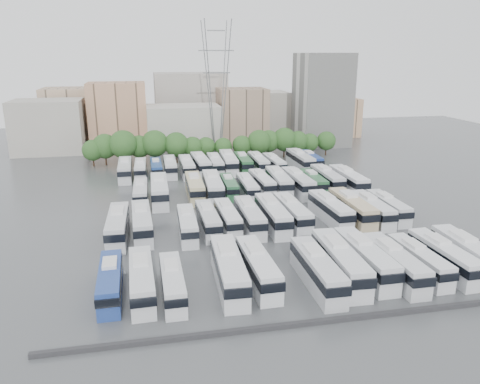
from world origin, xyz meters
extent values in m
plane|color=#424447|center=(0.00, 0.00, 0.00)|extent=(220.00, 220.00, 0.00)
cube|color=#2D2D30|center=(0.00, -33.00, 0.25)|extent=(56.00, 0.50, 0.50)
cylinder|color=black|center=(-29.13, 42.02, 1.04)|extent=(0.36, 0.36, 2.08)
sphere|color=#234C1E|center=(-29.13, 42.02, 3.86)|extent=(4.98, 4.98, 4.98)
cylinder|color=black|center=(-26.31, 42.75, 1.24)|extent=(0.36, 0.36, 2.47)
sphere|color=#234C1E|center=(-26.31, 42.75, 4.59)|extent=(5.93, 5.93, 5.93)
cylinder|color=black|center=(-21.94, 41.25, 1.39)|extent=(0.36, 0.36, 2.78)
sphere|color=#234C1E|center=(-21.94, 41.25, 5.17)|extent=(6.68, 6.68, 6.68)
cylinder|color=black|center=(-18.26, 42.83, 1.13)|extent=(0.36, 0.36, 2.25)
sphere|color=#234C1E|center=(-18.26, 42.83, 4.18)|extent=(5.40, 5.40, 5.40)
cylinder|color=black|center=(-14.59, 41.82, 1.34)|extent=(0.36, 0.36, 2.68)
sphere|color=#234C1E|center=(-14.59, 41.82, 4.98)|extent=(6.44, 6.44, 6.44)
cylinder|color=black|center=(-9.47, 41.32, 1.25)|extent=(0.36, 0.36, 2.49)
sphere|color=#234C1E|center=(-9.47, 41.32, 4.63)|extent=(5.98, 5.98, 5.98)
cylinder|color=black|center=(-5.50, 41.60, 1.04)|extent=(0.36, 0.36, 2.07)
sphere|color=#234C1E|center=(-5.50, 41.60, 3.85)|extent=(4.97, 4.97, 4.97)
cylinder|color=black|center=(-2.15, 42.19, 0.98)|extent=(0.36, 0.36, 1.97)
sphere|color=#234C1E|center=(-2.15, 42.19, 3.65)|extent=(4.72, 4.72, 4.72)
cylinder|color=black|center=(2.14, 41.90, 0.94)|extent=(0.36, 0.36, 1.88)
sphere|color=#234C1E|center=(2.14, 41.90, 3.49)|extent=(4.51, 4.51, 4.51)
cylinder|color=black|center=(6.89, 41.74, 1.01)|extent=(0.36, 0.36, 2.02)
sphere|color=#234C1E|center=(6.89, 41.74, 3.76)|extent=(4.85, 4.85, 4.85)
cylinder|color=black|center=(11.17, 41.17, 1.23)|extent=(0.36, 0.36, 2.47)
sphere|color=#234C1E|center=(11.17, 41.17, 4.58)|extent=(5.92, 5.92, 5.92)
cylinder|color=black|center=(14.10, 42.82, 1.17)|extent=(0.36, 0.36, 2.34)
sphere|color=#234C1E|center=(14.10, 42.82, 4.34)|extent=(5.61, 5.61, 5.61)
cylinder|color=black|center=(18.16, 42.52, 1.26)|extent=(0.36, 0.36, 2.52)
sphere|color=#234C1E|center=(18.16, 42.52, 4.67)|extent=(6.04, 6.04, 6.04)
cylinder|color=black|center=(21.78, 42.59, 1.10)|extent=(0.36, 0.36, 2.20)
sphere|color=#234C1E|center=(21.78, 42.59, 4.08)|extent=(5.27, 5.27, 5.27)
cylinder|color=black|center=(25.19, 42.84, 0.97)|extent=(0.36, 0.36, 1.94)
sphere|color=#234C1E|center=(25.19, 42.84, 3.60)|extent=(4.65, 4.65, 4.65)
cylinder|color=black|center=(29.69, 42.75, 1.03)|extent=(0.36, 0.36, 2.07)
sphere|color=#234C1E|center=(29.69, 42.75, 3.84)|extent=(4.97, 4.97, 4.97)
cube|color=#9E998E|center=(-42.00, 62.00, 7.00)|extent=(18.00, 14.00, 14.00)
cube|color=tan|center=(-24.00, 68.00, 9.00)|extent=(16.00, 12.00, 18.00)
cube|color=#ADA89E|center=(-6.00, 60.00, 6.00)|extent=(20.00, 14.00, 12.00)
cube|color=gray|center=(12.00, 66.00, 8.00)|extent=(14.00, 12.00, 16.00)
cube|color=gray|center=(-2.00, 80.00, 10.00)|extent=(22.00, 16.00, 20.00)
cube|color=tan|center=(-38.00, 78.00, 8.00)|extent=(16.00, 14.00, 16.00)
cube|color=#A39E93|center=(20.00, 78.00, 7.00)|extent=(18.00, 14.00, 14.00)
cube|color=tan|center=(44.00, 72.00, 6.00)|extent=(14.00, 12.00, 12.00)
cube|color=gray|center=(-14.00, 74.00, 5.00)|extent=(12.00, 10.00, 10.00)
cube|color=silver|center=(34.00, 58.00, 13.00)|extent=(14.00, 14.00, 26.00)
cylinder|color=slate|center=(0.00, 48.00, 17.00)|extent=(2.90, 2.91, 33.83)
cylinder|color=slate|center=(0.00, 52.00, 17.00)|extent=(2.90, 2.91, 33.83)
cylinder|color=slate|center=(4.00, 48.00, 17.00)|extent=(2.90, 2.91, 33.83)
cylinder|color=slate|center=(4.00, 52.00, 17.00)|extent=(2.90, 2.91, 33.83)
cube|color=slate|center=(2.00, 50.00, 31.28)|extent=(4.50, 0.30, 0.30)
cube|color=slate|center=(2.00, 50.00, 26.52)|extent=(9.00, 0.30, 0.30)
cube|color=slate|center=(2.00, 50.00, 21.08)|extent=(7.00, 0.30, 0.30)
cube|color=navy|center=(-21.51, -22.94, 1.56)|extent=(2.52, 11.08, 3.13)
cube|color=black|center=(-21.51, -23.07, 2.16)|extent=(2.63, 11.24, 0.92)
cube|color=silver|center=(-21.53, -21.56, 3.33)|extent=(1.61, 2.97, 0.40)
cube|color=silver|center=(-18.11, -23.40, 1.67)|extent=(2.84, 11.88, 3.35)
cube|color=black|center=(-18.10, -23.55, 2.31)|extent=(2.97, 12.06, 0.98)
cube|color=silver|center=(-18.15, -21.93, 3.56)|extent=(1.76, 3.20, 0.43)
cube|color=silver|center=(-14.80, -24.43, 1.50)|extent=(2.34, 10.63, 3.01)
cube|color=black|center=(-14.80, -24.56, 2.08)|extent=(2.45, 10.79, 0.88)
cube|color=silver|center=(-14.81, -23.10, 3.20)|extent=(1.53, 2.84, 0.39)
cube|color=silver|center=(-8.30, -23.26, 1.86)|extent=(3.29, 13.25, 3.73)
cube|color=black|center=(-8.30, -23.42, 2.58)|extent=(3.43, 13.46, 1.10)
cube|color=silver|center=(-8.24, -21.61, 3.97)|extent=(2.00, 3.58, 0.48)
cube|color=silver|center=(-4.84, -23.03, 1.73)|extent=(2.85, 12.26, 3.46)
cube|color=black|center=(-4.84, -23.19, 2.39)|extent=(2.97, 12.45, 1.02)
cube|color=silver|center=(-4.88, -21.51, 3.68)|extent=(1.80, 3.29, 0.45)
cube|color=silver|center=(1.68, -25.19, 1.78)|extent=(2.86, 12.59, 3.55)
cube|color=black|center=(1.67, -25.35, 2.46)|extent=(2.99, 12.78, 1.05)
cube|color=silver|center=(1.70, -23.62, 3.78)|extent=(1.83, 3.37, 0.46)
cube|color=silver|center=(4.99, -23.96, 1.88)|extent=(3.42, 13.41, 3.77)
cube|color=black|center=(4.98, -24.13, 2.60)|extent=(3.56, 13.62, 1.11)
cube|color=silver|center=(5.06, -22.30, 4.01)|extent=(2.04, 3.63, 0.49)
cube|color=silver|center=(8.35, -23.52, 1.83)|extent=(2.78, 12.92, 3.66)
cube|color=black|center=(8.35, -23.69, 2.53)|extent=(2.91, 13.12, 1.08)
cube|color=silver|center=(8.35, -21.91, 3.90)|extent=(1.84, 3.45, 0.47)
cube|color=silver|center=(11.37, -25.18, 1.72)|extent=(2.59, 12.15, 3.44)
cube|color=black|center=(11.37, -25.33, 2.38)|extent=(2.71, 12.33, 1.01)
cube|color=silver|center=(11.37, -23.66, 3.66)|extent=(1.72, 3.24, 0.45)
cube|color=silver|center=(14.84, -24.83, 1.57)|extent=(2.60, 11.11, 3.13)
cube|color=black|center=(14.84, -24.97, 2.17)|extent=(2.72, 11.28, 0.92)
cube|color=silver|center=(14.81, -23.45, 3.34)|extent=(1.63, 2.98, 0.41)
cube|color=silver|center=(18.25, -24.76, 1.69)|extent=(2.80, 11.99, 3.38)
cube|color=black|center=(18.25, -24.90, 2.34)|extent=(2.93, 12.18, 1.00)
cube|color=silver|center=(18.21, -23.26, 3.60)|extent=(1.76, 3.22, 0.44)
cube|color=silver|center=(21.39, -25.23, 1.82)|extent=(3.20, 12.93, 3.64)
cube|color=black|center=(21.39, -25.39, 2.51)|extent=(3.33, 13.12, 1.07)
cube|color=silver|center=(21.45, -23.63, 3.87)|extent=(1.94, 3.49, 0.47)
cube|color=silver|center=(-21.42, -5.79, 1.78)|extent=(2.95, 12.62, 3.56)
cube|color=black|center=(-21.43, -5.94, 2.46)|extent=(3.08, 12.81, 1.05)
cube|color=silver|center=(-21.39, -4.22, 3.79)|extent=(1.85, 3.39, 0.46)
cube|color=silver|center=(-18.00, -5.06, 1.76)|extent=(3.02, 12.47, 3.51)
cube|color=black|center=(-18.00, -5.21, 2.43)|extent=(3.15, 12.66, 1.03)
cube|color=silver|center=(-18.05, -3.51, 3.74)|extent=(1.86, 3.36, 0.45)
cube|color=silver|center=(-11.49, -6.80, 1.58)|extent=(2.63, 11.20, 3.16)
cube|color=black|center=(-11.49, -6.94, 2.18)|extent=(2.74, 11.37, 0.93)
cube|color=silver|center=(-11.45, -5.41, 3.36)|extent=(1.65, 3.01, 0.41)
cube|color=silver|center=(-8.23, -5.41, 1.60)|extent=(2.60, 11.37, 3.21)
cube|color=black|center=(-8.23, -5.55, 2.22)|extent=(2.72, 11.54, 0.94)
cube|color=silver|center=(-8.26, -4.00, 3.42)|extent=(1.66, 3.05, 0.42)
cube|color=silver|center=(-5.16, -4.93, 1.58)|extent=(2.54, 11.16, 3.15)
cube|color=black|center=(-5.15, -5.07, 2.18)|extent=(2.66, 11.33, 0.93)
cube|color=silver|center=(-5.18, -3.54, 3.36)|extent=(1.62, 2.99, 0.41)
cube|color=silver|center=(-1.88, -5.72, 1.72)|extent=(2.70, 12.18, 3.44)
cube|color=black|center=(-1.88, -5.87, 2.38)|extent=(2.82, 12.36, 1.01)
cube|color=silver|center=(-1.86, -4.20, 3.67)|extent=(1.75, 3.26, 0.45)
cube|color=silver|center=(1.74, -5.76, 1.81)|extent=(2.84, 12.82, 3.63)
cube|color=black|center=(1.74, -5.92, 2.51)|extent=(2.97, 13.01, 1.07)
cube|color=silver|center=(1.76, -4.16, 3.86)|extent=(1.84, 3.43, 0.47)
cube|color=silver|center=(5.02, -5.24, 1.74)|extent=(2.84, 12.34, 3.48)
cube|color=black|center=(5.03, -5.39, 2.41)|extent=(2.97, 12.53, 1.02)
cube|color=silver|center=(5.00, -3.70, 3.71)|extent=(1.80, 3.31, 0.45)
cube|color=silver|center=(11.50, -4.92, 1.74)|extent=(3.04, 12.36, 3.48)
cube|color=black|center=(11.50, -5.08, 2.40)|extent=(3.17, 12.55, 1.02)
cube|color=silver|center=(11.44, -3.39, 3.70)|extent=(1.85, 3.33, 0.45)
cube|color=#C6B288|center=(14.98, -5.43, 1.85)|extent=(2.78, 13.05, 3.70)
cube|color=black|center=(14.98, -5.59, 2.56)|extent=(2.91, 13.25, 1.09)
cube|color=silver|center=(14.98, -3.80, 3.94)|extent=(1.85, 3.48, 0.48)
cube|color=silver|center=(18.12, -5.99, 1.69)|extent=(2.64, 11.95, 3.38)
cube|color=black|center=(18.12, -6.14, 2.34)|extent=(2.76, 12.13, 0.99)
cube|color=silver|center=(18.13, -4.50, 3.60)|extent=(1.72, 3.20, 0.44)
cube|color=silver|center=(21.38, -5.31, 1.60)|extent=(2.58, 11.34, 3.20)
cube|color=black|center=(21.38, -5.45, 2.21)|extent=(2.69, 11.52, 0.94)
cube|color=silver|center=(21.40, -3.90, 3.41)|extent=(1.65, 3.04, 0.41)
cube|color=silver|center=(-18.16, 11.09, 1.59)|extent=(2.60, 11.30, 3.19)
cube|color=black|center=(-18.16, 10.95, 2.20)|extent=(2.71, 11.47, 0.94)
cube|color=silver|center=(-18.14, 12.50, 3.40)|extent=(1.65, 3.03, 0.41)
cube|color=silver|center=(-14.82, 10.91, 1.90)|extent=(3.04, 13.47, 3.81)
cube|color=black|center=(-14.82, 10.74, 2.63)|extent=(3.18, 13.67, 1.12)
cube|color=silver|center=(-14.80, 12.59, 4.05)|extent=(1.95, 3.61, 0.49)
cube|color=#CCBF8C|center=(-8.31, 12.07, 1.77)|extent=(2.92, 12.57, 3.55)
cube|color=black|center=(-8.31, 11.91, 2.45)|extent=(3.05, 12.76, 1.04)
cube|color=silver|center=(-8.28, 13.64, 3.78)|extent=(1.84, 3.37, 0.46)
cube|color=silver|center=(-5.01, 11.26, 1.90)|extent=(3.50, 13.54, 3.80)
cube|color=black|center=(-5.02, 11.10, 2.63)|extent=(3.65, 13.74, 1.12)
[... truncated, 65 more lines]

